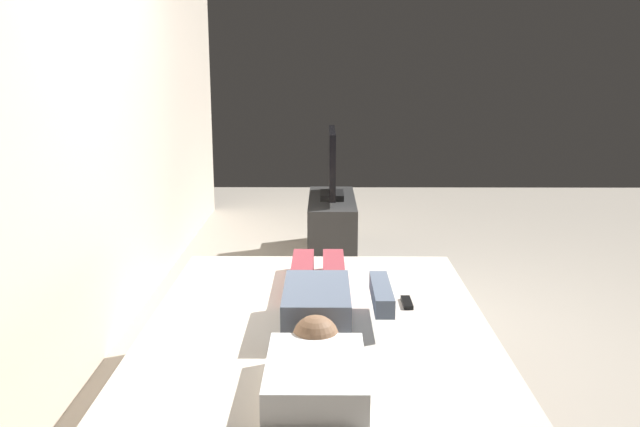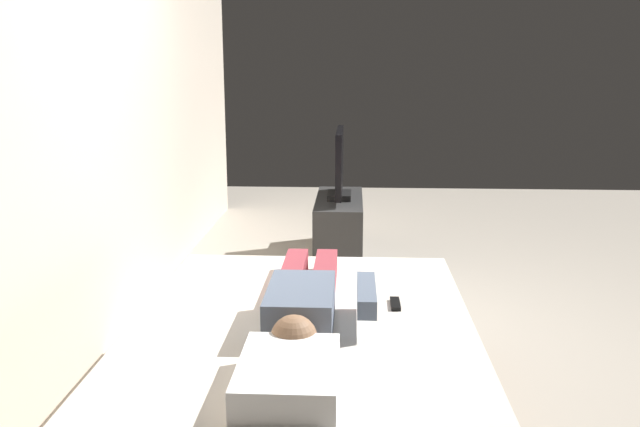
% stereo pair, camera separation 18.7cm
% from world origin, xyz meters
% --- Properties ---
extents(ground_plane, '(10.00, 10.00, 0.00)m').
position_xyz_m(ground_plane, '(0.00, 0.00, 0.00)').
color(ground_plane, '#ADA393').
extents(back_wall, '(6.40, 0.10, 2.80)m').
position_xyz_m(back_wall, '(0.40, 1.53, 1.40)').
color(back_wall, beige).
rests_on(back_wall, ground).
extents(bed, '(2.01, 1.57, 0.54)m').
position_xyz_m(bed, '(-1.07, 0.25, 0.26)').
color(bed, brown).
rests_on(bed, ground).
extents(pillow, '(0.48, 0.34, 0.12)m').
position_xyz_m(pillow, '(-1.75, 0.25, 0.60)').
color(pillow, white).
rests_on(pillow, bed).
extents(person, '(1.26, 0.46, 0.18)m').
position_xyz_m(person, '(-1.04, 0.24, 0.62)').
color(person, slate).
rests_on(person, bed).
extents(remote, '(0.15, 0.04, 0.02)m').
position_xyz_m(remote, '(-0.89, -0.16, 0.55)').
color(remote, black).
rests_on(remote, bed).
extents(tv_stand, '(1.10, 0.40, 0.50)m').
position_xyz_m(tv_stand, '(1.81, 0.16, 0.25)').
color(tv_stand, '#2D2D2D').
rests_on(tv_stand, ground).
extents(tv, '(0.88, 0.20, 0.59)m').
position_xyz_m(tv, '(1.81, 0.16, 0.78)').
color(tv, black).
rests_on(tv, tv_stand).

